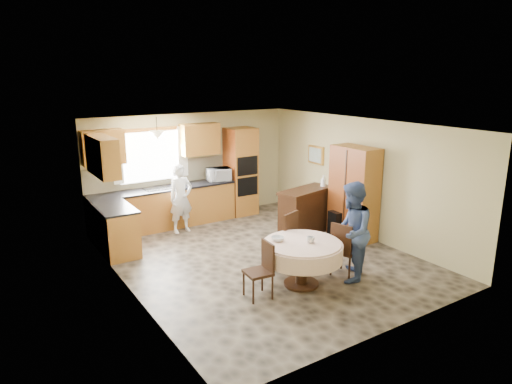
{
  "coord_description": "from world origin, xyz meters",
  "views": [
    {
      "loc": [
        -4.43,
        -6.65,
        3.37
      ],
      "look_at": [
        0.05,
        0.3,
        1.22
      ],
      "focal_mm": 32.0,
      "sensor_mm": 36.0,
      "label": 1
    }
  ],
  "objects": [
    {
      "name": "wall_cab_left",
      "position": [
        -2.05,
        2.83,
        1.91
      ],
      "size": [
        0.85,
        0.33,
        0.72
      ],
      "primitive_type": "cube",
      "color": "#BB892E",
      "rests_on": "wall_back"
    },
    {
      "name": "ceiling",
      "position": [
        0.0,
        0.0,
        2.5
      ],
      "size": [
        5.0,
        6.0,
        0.01
      ],
      "primitive_type": "cube",
      "color": "white",
      "rests_on": "wall_back"
    },
    {
      "name": "wall_front",
      "position": [
        0.0,
        -3.0,
        1.25
      ],
      "size": [
        5.0,
        0.02,
        2.5
      ],
      "primitive_type": "cube",
      "color": "tan",
      "rests_on": "floor"
    },
    {
      "name": "wall_cab_right",
      "position": [
        0.15,
        2.83,
        1.91
      ],
      "size": [
        0.9,
        0.33,
        0.72
      ],
      "primitive_type": "cube",
      "color": "#BB892E",
      "rests_on": "wall_back"
    },
    {
      "name": "chair_right",
      "position": [
        0.73,
        -1.39,
        0.53
      ],
      "size": [
        0.52,
        0.52,
        0.96
      ],
      "rotation": [
        0.0,
        0.0,
        1.86
      ],
      "color": "#3B1E10",
      "rests_on": "floor"
    },
    {
      "name": "wall_back",
      "position": [
        0.0,
        3.0,
        1.25
      ],
      "size": [
        5.0,
        0.02,
        2.5
      ],
      "primitive_type": "cube",
      "color": "tan",
      "rests_on": "floor"
    },
    {
      "name": "cup_table",
      "position": [
        0.03,
        -1.36,
        0.8
      ],
      "size": [
        0.16,
        0.16,
        0.1
      ],
      "primitive_type": "imported",
      "rotation": [
        0.0,
        0.0,
        0.27
      ],
      "color": "#B2B2B2",
      "rests_on": "dining_table"
    },
    {
      "name": "cupboard",
      "position": [
        2.22,
        -0.08,
        0.97
      ],
      "size": [
        0.51,
        1.02,
        1.94
      ],
      "primitive_type": "cube",
      "color": "#B98731",
      "rests_on": "floor"
    },
    {
      "name": "wall_left",
      "position": [
        -2.5,
        0.0,
        1.25
      ],
      "size": [
        0.02,
        6.0,
        2.5
      ],
      "primitive_type": "cube",
      "color": "tan",
      "rests_on": "floor"
    },
    {
      "name": "wall_cab_side",
      "position": [
        -2.33,
        1.8,
        1.91
      ],
      "size": [
        0.33,
        1.2,
        0.72
      ],
      "primitive_type": "cube",
      "color": "#BB892E",
      "rests_on": "wall_left"
    },
    {
      "name": "backsplash",
      "position": [
        -0.85,
        2.99,
        1.18
      ],
      "size": [
        3.3,
        0.02,
        0.55
      ],
      "primitive_type": "cube",
      "color": "#C9BA8D",
      "rests_on": "wall_back"
    },
    {
      "name": "person_sink",
      "position": [
        -0.65,
        2.22,
        0.75
      ],
      "size": [
        0.58,
        0.41,
        1.51
      ],
      "primitive_type": "imported",
      "rotation": [
        0.0,
        0.0,
        0.09
      ],
      "color": "silver",
      "rests_on": "floor"
    },
    {
      "name": "wall_right",
      "position": [
        2.5,
        0.0,
        1.25
      ],
      "size": [
        0.02,
        6.0,
        2.5
      ],
      "primitive_type": "cube",
      "color": "tan",
      "rests_on": "floor"
    },
    {
      "name": "floor",
      "position": [
        0.0,
        0.0,
        0.0
      ],
      "size": [
        5.0,
        6.0,
        0.01
      ],
      "primitive_type": "cube",
      "color": "#6C5E4C",
      "rests_on": "ground"
    },
    {
      "name": "curtain_right",
      "position": [
        -0.25,
        2.93,
        1.65
      ],
      "size": [
        0.22,
        0.02,
        1.15
      ],
      "primitive_type": "cube",
      "color": "white",
      "rests_on": "wall_back"
    },
    {
      "name": "bowl_table",
      "position": [
        -0.37,
        -1.0,
        0.78
      ],
      "size": [
        0.24,
        0.24,
        0.07
      ],
      "primitive_type": "imported",
      "rotation": [
        0.0,
        0.0,
        -0.11
      ],
      "color": "#B2B2B2",
      "rests_on": "dining_table"
    },
    {
      "name": "bottle_sideboard",
      "position": [
        2.02,
        0.66,
        1.09
      ],
      "size": [
        0.15,
        0.15,
        0.31
      ],
      "primitive_type": "imported",
      "rotation": [
        0.0,
        0.0,
        0.31
      ],
      "color": "silver",
      "rests_on": "sideboard"
    },
    {
      "name": "counter_back",
      "position": [
        -0.85,
        2.7,
        0.9
      ],
      "size": [
        3.3,
        0.64,
        0.04
      ],
      "primitive_type": "cube",
      "color": "black",
      "rests_on": "base_cab_back"
    },
    {
      "name": "oven_upper",
      "position": [
        1.15,
        2.38,
        1.25
      ],
      "size": [
        0.56,
        0.01,
        0.45
      ],
      "primitive_type": "cube",
      "color": "black",
      "rests_on": "oven_tower"
    },
    {
      "name": "oven_lower",
      "position": [
        1.15,
        2.38,
        0.75
      ],
      "size": [
        0.56,
        0.01,
        0.45
      ],
      "primitive_type": "cube",
      "color": "black",
      "rests_on": "oven_tower"
    },
    {
      "name": "space_heater",
      "position": [
        2.03,
        0.11,
        0.28
      ],
      "size": [
        0.44,
        0.32,
        0.57
      ],
      "primitive_type": "cube",
      "rotation": [
        0.0,
        0.0,
        -0.09
      ],
      "color": "black",
      "rests_on": "floor"
    },
    {
      "name": "curtain_left",
      "position": [
        -1.75,
        2.93,
        1.65
      ],
      "size": [
        0.22,
        0.02,
        1.15
      ],
      "primitive_type": "cube",
      "color": "white",
      "rests_on": "wall_back"
    },
    {
      "name": "sideboard",
      "position": [
        1.55,
        0.66,
        0.47
      ],
      "size": [
        1.39,
        0.81,
        0.93
      ],
      "primitive_type": "cube",
      "rotation": [
        0.0,
        0.0,
        0.22
      ],
      "color": "#3B1E10",
      "rests_on": "floor"
    },
    {
      "name": "counter_left",
      "position": [
        -2.2,
        1.8,
        0.9
      ],
      "size": [
        0.64,
        1.2,
        0.04
      ],
      "primitive_type": "cube",
      "color": "black",
      "rests_on": "base_cab_left"
    },
    {
      "name": "chair_left",
      "position": [
        -0.83,
        -1.25,
        0.49
      ],
      "size": [
        0.42,
        0.42,
        0.89
      ],
      "rotation": [
        0.0,
        0.0,
        -1.66
      ],
      "color": "#3B1E10",
      "rests_on": "floor"
    },
    {
      "name": "pendant",
      "position": [
        -1.0,
        2.5,
        2.12
      ],
      "size": [
        0.36,
        0.36,
        0.18
      ],
      "primitive_type": "cone",
      "rotation": [
        3.14,
        0.0,
        0.0
      ],
      "color": "beige",
      "rests_on": "ceiling"
    },
    {
      "name": "window",
      "position": [
        -1.0,
        2.98,
        1.6
      ],
      "size": [
        1.4,
        0.03,
        1.1
      ],
      "primitive_type": "cube",
      "color": "white",
      "rests_on": "wall_back"
    },
    {
      "name": "microwave",
      "position": [
        0.51,
        2.65,
        1.07
      ],
      "size": [
        0.6,
        0.46,
        0.3
      ],
      "primitive_type": "imported",
      "rotation": [
        0.0,
        0.0,
        -0.19
      ],
      "color": "silver",
      "rests_on": "counter_back"
    },
    {
      "name": "base_cab_left",
      "position": [
        -2.2,
        1.8,
        0.44
      ],
      "size": [
        0.6,
        1.2,
        0.88
      ],
      "primitive_type": "cube",
      "color": "#B98731",
      "rests_on": "floor"
    },
    {
      "name": "dining_table",
      "position": [
        -0.07,
        -1.27,
        0.58
      ],
      "size": [
        1.31,
        1.31,
        0.75
      ],
      "color": "#3B1E10",
      "rests_on": "floor"
    },
    {
      "name": "oven_tower",
      "position": [
        1.15,
        2.69,
        1.06
      ],
      "size": [
        0.66,
        0.62,
        2.12
      ],
      "primitive_type": "cube",
      "color": "#B98731",
      "rests_on": "floor"
    },
    {
      "name": "framed_picture",
      "position": [
        2.47,
        1.46,
        1.52
      ],
      "size": [
        0.06,
        0.51,
        0.42
      ],
      "color": "gold",
      "rests_on": "wall_right"
    },
    {
      "name": "chair_back",
      "position": [
        0.16,
        -0.49,
        0.57
      ],
      "size": [
        0.57,
        0.57,
        1.02
      ],
      "rotation": [
        0.0,
        0.0,
        3.49
      ],
      "color": "#3B1E10",
      "rests_on": "floor"
    },
    {
      "name": "bowl_sideboard",
      "position": [
        1.26,
        0.66,
        0.96
      ],
      "size": [
        0.26,
        0.26,
        0.05
      ],
      "primitive_type": "imported",
      "rotation": [
        0.0,
        0.0,
        0.43
      ],
      "color": "#B2B2B2",
      "rests_on": "sideboard"
    },
    {
      "name": "person_dining",
      "position": [
        0.75,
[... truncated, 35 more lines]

